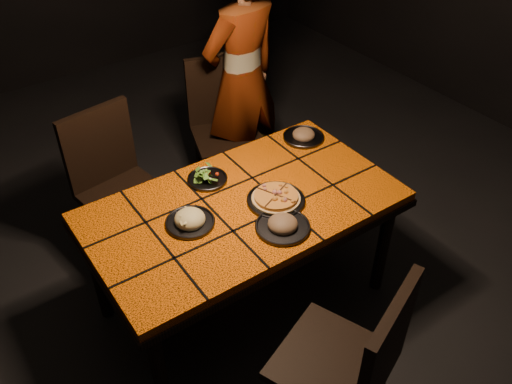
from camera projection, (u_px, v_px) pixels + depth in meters
room_shell at (241, 69)px, 2.33m from camera, size 6.04×7.04×3.08m
dining_table at (243, 215)px, 2.84m from camera, size 1.62×0.92×0.75m
chair_near at (354, 361)px, 2.25m from camera, size 0.60×0.60×1.01m
chair_far_left at (113, 178)px, 3.26m from camera, size 0.51×0.51×0.99m
chair_far_right at (223, 120)px, 3.78m from camera, size 0.57×0.57×1.00m
diner at (242, 80)px, 3.63m from camera, size 0.68×0.50×1.72m
plate_pizza at (276, 199)px, 2.79m from camera, size 0.34×0.34×0.04m
plate_pasta at (190, 220)px, 2.65m from camera, size 0.25×0.25×0.08m
plate_salad at (207, 177)px, 2.93m from camera, size 0.22×0.22×0.07m
plate_mushroom_a at (283, 224)px, 2.63m from camera, size 0.27×0.27×0.09m
plate_mushroom_b at (304, 135)px, 3.26m from camera, size 0.25×0.25×0.08m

